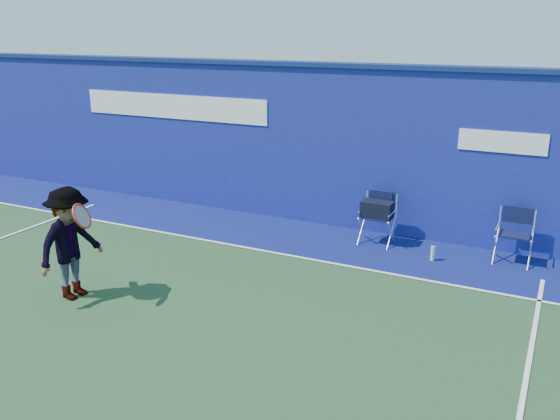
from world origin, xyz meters
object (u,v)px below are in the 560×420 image
at_px(directors_chair_left, 377,222).
at_px(directors_chair_right, 513,246).
at_px(tennis_player, 70,243).
at_px(water_bottle, 433,254).

bearing_deg(directors_chair_left, directors_chair_right, 2.87).
xyz_separation_m(directors_chair_left, tennis_player, (-3.21, -4.02, 0.42)).
distance_m(water_bottle, tennis_player, 5.67).
distance_m(directors_chair_left, directors_chair_right, 2.27).
height_order(directors_chair_left, directors_chair_right, directors_chair_left).
height_order(water_bottle, tennis_player, tennis_player).
bearing_deg(tennis_player, directors_chair_right, 36.99).
relative_size(water_bottle, tennis_player, 0.16).
xyz_separation_m(water_bottle, tennis_player, (-4.30, -3.62, 0.69)).
bearing_deg(water_bottle, tennis_player, -139.89).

